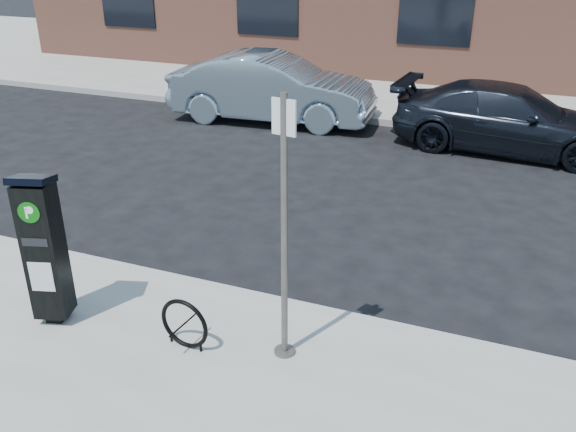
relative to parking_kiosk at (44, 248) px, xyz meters
The scene contains 9 objects.
ground 2.42m from the parking_kiosk, 36.71° to the left, with size 120.00×120.00×0.00m, color black.
sidewalk_far 15.44m from the parking_kiosk, 83.46° to the left, with size 60.00×12.00×0.15m, color gray.
curb_near 2.38m from the parking_kiosk, 36.29° to the left, with size 60.00×0.12×0.16m, color #9E9B93.
curb_far 9.54m from the parking_kiosk, 79.35° to the left, with size 60.00×0.12×0.16m, color #9E9B93.
parking_kiosk is the anchor object (origin of this frame).
sign_pole 2.65m from the parking_kiosk, ahead, with size 0.24×0.21×2.69m.
bike_rack 1.71m from the parking_kiosk, ahead, with size 0.57×0.10×0.57m.
car_silver 8.79m from the parking_kiosk, 97.40° to the left, with size 1.65×4.75×1.56m, color #879DAB.
car_dark 9.45m from the parking_kiosk, 63.82° to the left, with size 1.86×4.59×1.33m, color black.
Camera 1 is at (2.75, -5.62, 4.04)m, focal length 38.00 mm.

